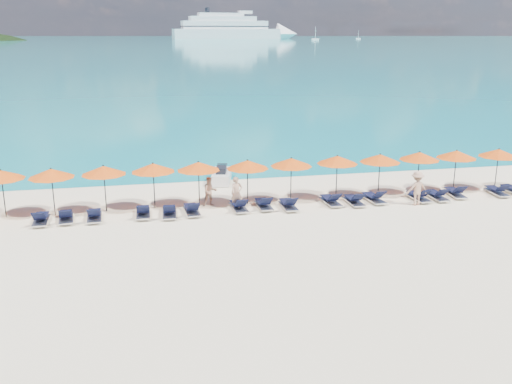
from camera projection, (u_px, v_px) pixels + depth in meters
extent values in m
plane|color=beige|center=(270.00, 239.00, 23.65)|extent=(1400.00, 1400.00, 0.00)
cube|color=#1FA9B2|center=(140.00, 39.00, 645.84)|extent=(1600.00, 1300.00, 0.01)
cube|color=white|center=(227.00, 34.00, 623.67)|extent=(118.55, 30.75, 10.66)
cone|color=white|center=(287.00, 34.00, 642.59)|extent=(25.27, 25.27, 23.44)
cube|color=white|center=(225.00, 25.00, 620.49)|extent=(94.93, 25.66, 8.52)
cube|color=white|center=(223.00, 19.00, 618.18)|extent=(73.73, 21.83, 5.33)
cube|color=white|center=(221.00, 15.00, 616.45)|extent=(50.10, 16.74, 3.73)
cube|color=black|center=(225.00, 26.00, 620.92)|extent=(96.11, 25.97, 0.96)
cube|color=black|center=(225.00, 23.00, 619.91)|extent=(93.74, 25.35, 0.96)
cylinder|color=black|center=(207.00, 10.00, 611.33)|extent=(4.69, 4.69, 5.86)
cube|color=white|center=(315.00, 39.00, 539.38)|extent=(6.84, 2.28, 1.82)
cylinder|color=white|center=(315.00, 33.00, 537.77)|extent=(0.41, 0.41, 11.40)
cube|color=white|center=(358.00, 39.00, 611.67)|extent=(5.12, 1.71, 1.36)
cylinder|color=white|center=(358.00, 34.00, 610.47)|extent=(0.31, 0.31, 8.53)
cube|color=silver|center=(222.00, 176.00, 32.51)|extent=(1.51, 2.74, 0.59)
cube|color=black|center=(221.00, 170.00, 32.19)|extent=(0.76, 1.17, 0.38)
cylinder|color=black|center=(222.00, 164.00, 32.98)|extent=(0.59, 0.19, 0.06)
imported|color=tan|center=(237.00, 193.00, 27.48)|extent=(0.64, 0.47, 1.59)
imported|color=tan|center=(210.00, 192.00, 27.98)|extent=(0.76, 0.52, 1.45)
imported|color=tan|center=(417.00, 188.00, 28.07)|extent=(1.13, 0.58, 1.71)
cylinder|color=black|center=(3.00, 194.00, 26.19)|extent=(0.05, 0.05, 2.20)
cone|color=#D94D0D|center=(1.00, 175.00, 25.94)|extent=(2.10, 2.10, 0.42)
sphere|color=black|center=(0.00, 170.00, 25.88)|extent=(0.08, 0.08, 0.08)
cylinder|color=black|center=(53.00, 192.00, 26.46)|extent=(0.05, 0.05, 2.20)
cone|color=#D94D0D|center=(51.00, 173.00, 26.21)|extent=(2.10, 2.10, 0.42)
sphere|color=black|center=(51.00, 168.00, 26.15)|extent=(0.08, 0.08, 0.08)
cylinder|color=black|center=(105.00, 189.00, 27.02)|extent=(0.05, 0.05, 2.20)
cone|color=#D94D0D|center=(104.00, 170.00, 26.77)|extent=(2.10, 2.10, 0.42)
sphere|color=black|center=(103.00, 166.00, 26.71)|extent=(0.08, 0.08, 0.08)
cylinder|color=black|center=(154.00, 186.00, 27.54)|extent=(0.05, 0.05, 2.20)
cone|color=#D94D0D|center=(153.00, 168.00, 27.28)|extent=(2.10, 2.10, 0.42)
sphere|color=black|center=(153.00, 163.00, 27.23)|extent=(0.08, 0.08, 0.08)
cylinder|color=black|center=(199.00, 184.00, 27.83)|extent=(0.05, 0.05, 2.20)
cone|color=#D94D0D|center=(198.00, 166.00, 27.58)|extent=(2.10, 2.10, 0.42)
sphere|color=black|center=(198.00, 162.00, 27.52)|extent=(0.08, 0.08, 0.08)
cylinder|color=black|center=(248.00, 182.00, 28.19)|extent=(0.05, 0.05, 2.20)
cone|color=#D94D0D|center=(247.00, 164.00, 27.94)|extent=(2.10, 2.10, 0.42)
sphere|color=black|center=(247.00, 160.00, 27.88)|extent=(0.08, 0.08, 0.08)
cylinder|color=black|center=(291.00, 180.00, 28.66)|extent=(0.05, 0.05, 2.20)
cone|color=#D94D0D|center=(291.00, 162.00, 28.41)|extent=(2.10, 2.10, 0.42)
sphere|color=black|center=(291.00, 158.00, 28.35)|extent=(0.08, 0.08, 0.08)
cylinder|color=black|center=(337.00, 177.00, 29.20)|extent=(0.05, 0.05, 2.20)
cone|color=#D94D0D|center=(337.00, 160.00, 28.95)|extent=(2.10, 2.10, 0.42)
sphere|color=black|center=(337.00, 155.00, 28.89)|extent=(0.08, 0.08, 0.08)
cylinder|color=black|center=(379.00, 176.00, 29.55)|extent=(0.05, 0.05, 2.20)
cone|color=#D94D0D|center=(380.00, 158.00, 29.30)|extent=(2.10, 2.10, 0.42)
sphere|color=black|center=(380.00, 154.00, 29.24)|extent=(0.08, 0.08, 0.08)
cylinder|color=black|center=(418.00, 173.00, 30.08)|extent=(0.05, 0.05, 2.20)
cone|color=#D94D0D|center=(420.00, 156.00, 29.83)|extent=(2.10, 2.10, 0.42)
sphere|color=black|center=(420.00, 152.00, 29.77)|extent=(0.08, 0.08, 0.08)
cylinder|color=black|center=(455.00, 171.00, 30.47)|extent=(0.05, 0.05, 2.20)
cone|color=#D94D0D|center=(457.00, 154.00, 30.22)|extent=(2.10, 2.10, 0.42)
sphere|color=black|center=(457.00, 150.00, 30.16)|extent=(0.08, 0.08, 0.08)
cylinder|color=black|center=(497.00, 169.00, 30.84)|extent=(0.05, 0.05, 2.20)
cone|color=#D94D0D|center=(499.00, 153.00, 30.59)|extent=(2.10, 2.10, 0.42)
sphere|color=black|center=(499.00, 149.00, 30.53)|extent=(0.08, 0.08, 0.08)
cube|color=silver|center=(41.00, 221.00, 25.52)|extent=(0.66, 1.71, 0.06)
cube|color=black|center=(41.00, 215.00, 25.71)|extent=(0.58, 1.11, 0.04)
cube|color=black|center=(39.00, 216.00, 24.90)|extent=(0.56, 0.55, 0.43)
cube|color=silver|center=(66.00, 218.00, 25.81)|extent=(0.79, 1.75, 0.06)
cube|color=black|center=(66.00, 213.00, 26.00)|extent=(0.66, 1.15, 0.04)
cube|color=black|center=(65.00, 213.00, 25.20)|extent=(0.60, 0.59, 0.43)
cube|color=silver|center=(94.00, 217.00, 25.98)|extent=(0.69, 1.72, 0.06)
cube|color=black|center=(94.00, 212.00, 26.17)|extent=(0.59, 1.12, 0.04)
cube|color=black|center=(93.00, 212.00, 25.36)|extent=(0.57, 0.56, 0.43)
cube|color=silver|center=(143.00, 214.00, 26.47)|extent=(0.65, 1.71, 0.06)
cube|color=black|center=(143.00, 209.00, 26.66)|extent=(0.57, 1.11, 0.04)
cube|color=black|center=(143.00, 209.00, 25.84)|extent=(0.56, 0.55, 0.43)
cube|color=silver|center=(169.00, 214.00, 26.50)|extent=(0.71, 1.73, 0.06)
cube|color=black|center=(169.00, 209.00, 26.69)|extent=(0.61, 1.13, 0.04)
cube|color=black|center=(169.00, 209.00, 25.86)|extent=(0.58, 0.57, 0.43)
cube|color=silver|center=(192.00, 211.00, 26.84)|extent=(0.71, 1.73, 0.06)
cube|color=black|center=(191.00, 206.00, 27.03)|extent=(0.61, 1.13, 0.04)
cube|color=black|center=(193.00, 206.00, 26.21)|extent=(0.58, 0.57, 0.43)
cube|color=silver|center=(239.00, 208.00, 27.38)|extent=(0.73, 1.74, 0.06)
cube|color=black|center=(237.00, 203.00, 27.57)|extent=(0.62, 1.13, 0.04)
cube|color=black|center=(241.00, 203.00, 26.76)|extent=(0.58, 0.57, 0.43)
cube|color=silver|center=(264.00, 206.00, 27.70)|extent=(0.65, 1.71, 0.06)
cube|color=black|center=(262.00, 201.00, 27.89)|extent=(0.57, 1.11, 0.04)
cube|color=black|center=(266.00, 201.00, 27.08)|extent=(0.56, 0.55, 0.43)
cube|color=silver|center=(288.00, 206.00, 27.64)|extent=(0.63, 1.70, 0.06)
cube|color=black|center=(287.00, 201.00, 27.84)|extent=(0.56, 1.10, 0.04)
cube|color=black|center=(291.00, 201.00, 27.01)|extent=(0.55, 0.54, 0.43)
cube|color=silver|center=(331.00, 202.00, 28.32)|extent=(0.72, 1.73, 0.06)
cube|color=black|center=(329.00, 197.00, 28.51)|extent=(0.62, 1.13, 0.04)
cube|color=black|center=(335.00, 197.00, 27.70)|extent=(0.58, 0.57, 0.43)
cube|color=silver|center=(354.00, 202.00, 28.34)|extent=(0.63, 1.70, 0.06)
cube|color=black|center=(352.00, 197.00, 28.53)|extent=(0.56, 1.10, 0.04)
cube|color=black|center=(358.00, 197.00, 27.71)|extent=(0.55, 0.54, 0.43)
cube|color=silver|center=(374.00, 199.00, 28.75)|extent=(0.78, 1.75, 0.06)
cube|color=black|center=(371.00, 195.00, 28.93)|extent=(0.65, 1.15, 0.04)
cube|color=black|center=(379.00, 194.00, 28.13)|extent=(0.60, 0.59, 0.43)
cube|color=silver|center=(418.00, 198.00, 28.99)|extent=(0.73, 1.74, 0.06)
cube|color=black|center=(416.00, 194.00, 29.18)|extent=(0.62, 1.13, 0.04)
cube|color=black|center=(425.00, 193.00, 28.37)|extent=(0.58, 0.57, 0.43)
cube|color=silver|center=(437.00, 197.00, 29.18)|extent=(0.63, 1.70, 0.06)
cube|color=black|center=(434.00, 192.00, 29.37)|extent=(0.55, 1.10, 0.04)
cube|color=black|center=(443.00, 192.00, 28.55)|extent=(0.55, 0.54, 0.43)
cube|color=silver|center=(455.00, 194.00, 29.68)|extent=(0.79, 1.75, 0.06)
cube|color=black|center=(453.00, 190.00, 29.87)|extent=(0.66, 1.15, 0.04)
cube|color=black|center=(461.00, 189.00, 29.04)|extent=(0.60, 0.59, 0.43)
cube|color=silver|center=(497.00, 192.00, 30.00)|extent=(0.73, 1.74, 0.06)
cube|color=black|center=(494.00, 188.00, 30.19)|extent=(0.62, 1.13, 0.04)
cube|color=black|center=(503.00, 188.00, 29.36)|extent=(0.58, 0.57, 0.43)
cube|color=black|center=(511.00, 187.00, 30.43)|extent=(0.60, 1.12, 0.04)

